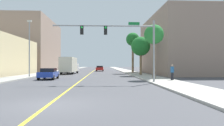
{
  "coord_description": "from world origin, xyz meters",
  "views": [
    {
      "loc": [
        2.46,
        -9.48,
        1.85
      ],
      "look_at": [
        3.64,
        15.1,
        2.02
      ],
      "focal_mm": 32.73,
      "sensor_mm": 36.0,
      "label": 1
    }
  ],
  "objects_px": {
    "car_blue": "(49,74)",
    "car_black": "(67,69)",
    "pedestrian": "(172,72)",
    "traffic_signal_mast": "(123,37)",
    "street_lamp": "(29,45)",
    "palm_far": "(133,40)",
    "palm_mid": "(141,47)",
    "delivery_truck": "(69,65)",
    "palm_near": "(154,36)",
    "car_red": "(100,68)"
  },
  "relations": [
    {
      "from": "car_blue",
      "to": "car_black",
      "type": "bearing_deg",
      "value": 92.66
    },
    {
      "from": "car_black",
      "to": "pedestrian",
      "type": "distance_m",
      "value": 30.52
    },
    {
      "from": "traffic_signal_mast",
      "to": "street_lamp",
      "type": "distance_m",
      "value": 15.04
    },
    {
      "from": "palm_far",
      "to": "palm_mid",
      "type": "bearing_deg",
      "value": -89.76
    },
    {
      "from": "delivery_truck",
      "to": "pedestrian",
      "type": "relative_size",
      "value": 4.84
    },
    {
      "from": "palm_mid",
      "to": "car_blue",
      "type": "distance_m",
      "value": 15.53
    },
    {
      "from": "street_lamp",
      "to": "palm_near",
      "type": "distance_m",
      "value": 16.98
    },
    {
      "from": "palm_mid",
      "to": "delivery_truck",
      "type": "height_order",
      "value": "palm_mid"
    },
    {
      "from": "street_lamp",
      "to": "car_red",
      "type": "relative_size",
      "value": 1.69
    },
    {
      "from": "traffic_signal_mast",
      "to": "car_red",
      "type": "xyz_separation_m",
      "value": [
        -2.65,
        35.47,
        -3.77
      ]
    },
    {
      "from": "traffic_signal_mast",
      "to": "car_red",
      "type": "relative_size",
      "value": 2.16
    },
    {
      "from": "palm_far",
      "to": "car_blue",
      "type": "bearing_deg",
      "value": -128.86
    },
    {
      "from": "traffic_signal_mast",
      "to": "car_blue",
      "type": "relative_size",
      "value": 2.58
    },
    {
      "from": "palm_far",
      "to": "delivery_truck",
      "type": "xyz_separation_m",
      "value": [
        -12.69,
        -1.42,
        -5.11
      ]
    },
    {
      "from": "delivery_truck",
      "to": "palm_far",
      "type": "bearing_deg",
      "value": 8.58
    },
    {
      "from": "traffic_signal_mast",
      "to": "palm_near",
      "type": "relative_size",
      "value": 1.51
    },
    {
      "from": "street_lamp",
      "to": "palm_far",
      "type": "xyz_separation_m",
      "value": [
        16.38,
        12.77,
        2.31
      ]
    },
    {
      "from": "street_lamp",
      "to": "car_blue",
      "type": "relative_size",
      "value": 2.02
    },
    {
      "from": "street_lamp",
      "to": "pedestrian",
      "type": "bearing_deg",
      "value": -20.7
    },
    {
      "from": "traffic_signal_mast",
      "to": "palm_far",
      "type": "height_order",
      "value": "palm_far"
    },
    {
      "from": "palm_mid",
      "to": "car_black",
      "type": "distance_m",
      "value": 21.22
    },
    {
      "from": "traffic_signal_mast",
      "to": "palm_far",
      "type": "relative_size",
      "value": 1.21
    },
    {
      "from": "street_lamp",
      "to": "pedestrian",
      "type": "height_order",
      "value": "street_lamp"
    },
    {
      "from": "palm_far",
      "to": "delivery_truck",
      "type": "relative_size",
      "value": 1.01
    },
    {
      "from": "traffic_signal_mast",
      "to": "car_blue",
      "type": "xyz_separation_m",
      "value": [
        -8.63,
        5.67,
        -3.81
      ]
    },
    {
      "from": "street_lamp",
      "to": "palm_mid",
      "type": "relative_size",
      "value": 1.25
    },
    {
      "from": "car_red",
      "to": "pedestrian",
      "type": "relative_size",
      "value": 2.76
    },
    {
      "from": "street_lamp",
      "to": "pedestrian",
      "type": "distance_m",
      "value": 19.37
    },
    {
      "from": "car_black",
      "to": "palm_far",
      "type": "bearing_deg",
      "value": 155.43
    },
    {
      "from": "car_black",
      "to": "traffic_signal_mast",
      "type": "bearing_deg",
      "value": 109.67
    },
    {
      "from": "palm_near",
      "to": "palm_mid",
      "type": "xyz_separation_m",
      "value": [
        -0.05,
        8.42,
        -0.62
      ]
    },
    {
      "from": "traffic_signal_mast",
      "to": "car_blue",
      "type": "height_order",
      "value": "traffic_signal_mast"
    },
    {
      "from": "street_lamp",
      "to": "palm_far",
      "type": "relative_size",
      "value": 0.95
    },
    {
      "from": "pedestrian",
      "to": "delivery_truck",
      "type": "bearing_deg",
      "value": 134.51
    },
    {
      "from": "street_lamp",
      "to": "palm_far",
      "type": "height_order",
      "value": "palm_far"
    },
    {
      "from": "car_blue",
      "to": "palm_far",
      "type": "bearing_deg",
      "value": 49.85
    },
    {
      "from": "street_lamp",
      "to": "car_blue",
      "type": "bearing_deg",
      "value": -42.81
    },
    {
      "from": "traffic_signal_mast",
      "to": "palm_far",
      "type": "xyz_separation_m",
      "value": [
        4.26,
        21.67,
        2.27
      ]
    },
    {
      "from": "palm_far",
      "to": "pedestrian",
      "type": "height_order",
      "value": "palm_far"
    },
    {
      "from": "street_lamp",
      "to": "palm_near",
      "type": "relative_size",
      "value": 1.19
    },
    {
      "from": "street_lamp",
      "to": "palm_near",
      "type": "xyz_separation_m",
      "value": [
        16.46,
        -4.07,
        0.9
      ]
    },
    {
      "from": "traffic_signal_mast",
      "to": "car_red",
      "type": "height_order",
      "value": "traffic_signal_mast"
    },
    {
      "from": "palm_mid",
      "to": "pedestrian",
      "type": "xyz_separation_m",
      "value": [
        1.4,
        -11.09,
        -3.79
      ]
    },
    {
      "from": "car_black",
      "to": "pedestrian",
      "type": "height_order",
      "value": "pedestrian"
    },
    {
      "from": "car_red",
      "to": "car_blue",
      "type": "bearing_deg",
      "value": -99.57
    },
    {
      "from": "traffic_signal_mast",
      "to": "palm_mid",
      "type": "distance_m",
      "value": 13.94
    },
    {
      "from": "palm_far",
      "to": "pedestrian",
      "type": "bearing_deg",
      "value": -85.79
    },
    {
      "from": "car_blue",
      "to": "traffic_signal_mast",
      "type": "bearing_deg",
      "value": -34.61
    },
    {
      "from": "street_lamp",
      "to": "delivery_truck",
      "type": "xyz_separation_m",
      "value": [
        3.69,
        11.35,
        -2.8
      ]
    },
    {
      "from": "traffic_signal_mast",
      "to": "car_red",
      "type": "distance_m",
      "value": 35.77
    }
  ]
}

